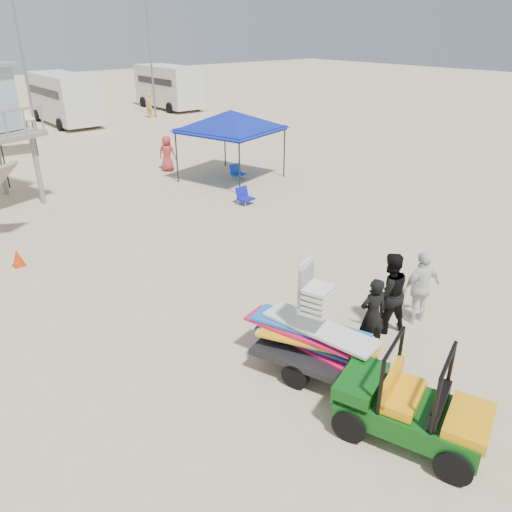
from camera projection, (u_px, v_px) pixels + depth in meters
ground at (333, 372)px, 9.83m from camera, size 140.00×140.00×0.00m
utility_cart at (414, 400)px, 7.92m from camera, size 1.81×2.51×1.72m
surf_trailer at (310, 334)px, 9.52m from camera, size 1.91×2.61×2.11m
man_left at (372, 315)px, 10.20m from camera, size 0.70×0.57×1.65m
man_mid at (389, 293)px, 10.82m from camera, size 1.12×1.02×1.87m
man_right at (421, 287)px, 11.17m from camera, size 1.10×0.66×1.75m
canopy_blue at (231, 113)px, 20.84m from camera, size 4.29×4.29×3.38m
canopy_white_c at (0, 105)px, 25.16m from camera, size 2.93×2.93×3.09m
cone_far at (18, 258)px, 14.05m from camera, size 0.34×0.34×0.50m
beach_chair_b at (244, 196)px, 18.92m from camera, size 0.58×0.62×0.64m
beach_chair_c at (237, 172)px, 21.97m from camera, size 0.55×0.59×0.64m
rv_mid_right at (63, 97)px, 33.49m from camera, size 2.64×7.00×3.25m
rv_far_right at (168, 85)px, 39.73m from camera, size 2.64×6.60×3.25m
light_pole_left at (24, 67)px, 28.74m from camera, size 0.14×0.14×8.00m
light_pole_right at (151, 59)px, 34.98m from camera, size 0.14×0.14×8.00m
distant_beachgoers at (14, 150)px, 23.40m from camera, size 16.81×14.25×1.75m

